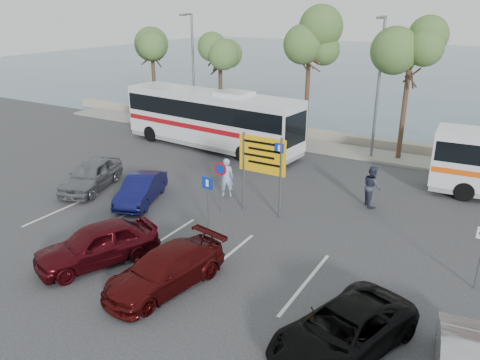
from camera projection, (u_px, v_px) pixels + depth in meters
The scene contains 22 objects.
ground at pixel (202, 236), 18.73m from camera, with size 120.00×120.00×0.00m, color #2E2E30.
kerb_strip at pixel (326, 148), 30.01m from camera, with size 44.00×2.40×0.15m, color gray.
seawall at pixel (337, 137), 31.54m from camera, with size 48.00×0.80×0.60m, color gray.
sea at pixel (440, 69), 67.18m from camera, with size 140.00×140.00×0.00m, color #405567.
tree_far_left at pixel (151, 39), 34.42m from camera, with size 3.20×3.20×7.60m.
tree_left at pixel (220, 47), 31.70m from camera, with size 3.20×3.20×7.20m.
tree_mid at pixel (310, 40), 28.39m from camera, with size 3.20×3.20×8.00m.
tree_right at pixel (411, 54), 25.73m from camera, with size 3.20×3.20×7.40m.
street_lamp_left at pixel (193, 67), 32.75m from camera, with size 0.45×1.15×8.01m.
street_lamp_right at pixel (378, 81), 26.60m from camera, with size 0.45×1.15×8.01m.
direction_sign at pixel (262, 161), 19.98m from camera, with size 2.20×0.12×3.60m.
sign_no_stop at pixel (221, 179), 20.38m from camera, with size 0.60×0.08×2.35m.
sign_parking at pixel (208, 195), 18.94m from camera, with size 0.50×0.07×2.25m.
lane_markings at pixel (164, 240), 18.46m from camera, with size 12.02×4.20×0.01m, color silver, non-canonical shape.
coach_bus_left at pixel (211, 121), 29.65m from camera, with size 12.47×3.81×3.83m.
car_silver_a at pixel (91, 175), 23.34m from camera, with size 1.70×4.22×1.44m, color slate.
car_blue at pixel (141, 189), 21.83m from camera, with size 1.34×3.84×1.26m, color #0E1044.
car_maroon at pixel (165, 269), 15.20m from camera, with size 1.80×4.42×1.28m, color #450B0B.
car_red at pixel (97, 244), 16.62m from camera, with size 1.74×4.33×1.48m, color #460A10.
suv_black at pixel (343, 330), 12.37m from camera, with size 2.10×4.56×1.27m, color black.
pedestrian_near at pixel (226, 177), 22.33m from camera, with size 0.70×0.46×1.92m, color #91A9D3.
pedestrian_far at pixel (372, 186), 21.30m from camera, with size 0.93×0.72×1.91m, color #313549.
Camera 1 is at (9.77, -13.66, 8.73)m, focal length 35.00 mm.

